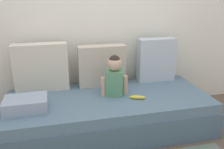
{
  "coord_description": "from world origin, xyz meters",
  "views": [
    {
      "loc": [
        -0.52,
        -2.32,
        1.49
      ],
      "look_at": [
        0.04,
        0.0,
        0.65
      ],
      "focal_mm": 38.77,
      "sensor_mm": 36.0,
      "label": 1
    }
  ],
  "objects_px": {
    "throw_pillow_right": "(156,60)",
    "toddler": "(114,76)",
    "banana": "(137,97)",
    "throw_pillow_left": "(41,67)",
    "couch": "(109,113)",
    "folded_blanket": "(26,104)",
    "throw_pillow_center": "(102,66)"
  },
  "relations": [
    {
      "from": "throw_pillow_right",
      "to": "toddler",
      "type": "distance_m",
      "value": 0.7
    },
    {
      "from": "toddler",
      "to": "folded_blanket",
      "type": "xyz_separation_m",
      "value": [
        -0.9,
        -0.16,
        -0.16
      ]
    },
    {
      "from": "throw_pillow_left",
      "to": "banana",
      "type": "distance_m",
      "value": 1.12
    },
    {
      "from": "couch",
      "to": "folded_blanket",
      "type": "xyz_separation_m",
      "value": [
        -0.83,
        -0.12,
        0.27
      ]
    },
    {
      "from": "throw_pillow_right",
      "to": "banana",
      "type": "xyz_separation_m",
      "value": [
        -0.41,
        -0.49,
        -0.25
      ]
    },
    {
      "from": "throw_pillow_center",
      "to": "toddler",
      "type": "distance_m",
      "value": 0.33
    },
    {
      "from": "throw_pillow_center",
      "to": "throw_pillow_right",
      "type": "xyz_separation_m",
      "value": [
        0.69,
        0.0,
        0.03
      ]
    },
    {
      "from": "throw_pillow_right",
      "to": "folded_blanket",
      "type": "height_order",
      "value": "throw_pillow_right"
    },
    {
      "from": "throw_pillow_center",
      "to": "toddler",
      "type": "height_order",
      "value": "throw_pillow_center"
    },
    {
      "from": "couch",
      "to": "throw_pillow_right",
      "type": "relative_size",
      "value": 4.17
    },
    {
      "from": "throw_pillow_center",
      "to": "folded_blanket",
      "type": "xyz_separation_m",
      "value": [
        -0.83,
        -0.48,
        -0.18
      ]
    },
    {
      "from": "throw_pillow_left",
      "to": "banana",
      "type": "relative_size",
      "value": 3.47
    },
    {
      "from": "throw_pillow_right",
      "to": "throw_pillow_center",
      "type": "bearing_deg",
      "value": 180.0
    },
    {
      "from": "couch",
      "to": "throw_pillow_center",
      "type": "height_order",
      "value": "throw_pillow_center"
    },
    {
      "from": "toddler",
      "to": "throw_pillow_center",
      "type": "bearing_deg",
      "value": 102.86
    },
    {
      "from": "banana",
      "to": "throw_pillow_right",
      "type": "bearing_deg",
      "value": 50.45
    },
    {
      "from": "couch",
      "to": "throw_pillow_left",
      "type": "relative_size",
      "value": 3.77
    },
    {
      "from": "throw_pillow_left",
      "to": "throw_pillow_right",
      "type": "distance_m",
      "value": 1.38
    },
    {
      "from": "couch",
      "to": "toddler",
      "type": "height_order",
      "value": "toddler"
    },
    {
      "from": "throw_pillow_right",
      "to": "toddler",
      "type": "height_order",
      "value": "throw_pillow_right"
    },
    {
      "from": "couch",
      "to": "throw_pillow_left",
      "type": "xyz_separation_m",
      "value": [
        -0.69,
        0.37,
        0.47
      ]
    },
    {
      "from": "throw_pillow_left",
      "to": "throw_pillow_right",
      "type": "bearing_deg",
      "value": 0.0
    },
    {
      "from": "throw_pillow_center",
      "to": "banana",
      "type": "height_order",
      "value": "throw_pillow_center"
    },
    {
      "from": "toddler",
      "to": "folded_blanket",
      "type": "height_order",
      "value": "toddler"
    },
    {
      "from": "throw_pillow_center",
      "to": "folded_blanket",
      "type": "bearing_deg",
      "value": -149.91
    },
    {
      "from": "throw_pillow_right",
      "to": "folded_blanket",
      "type": "xyz_separation_m",
      "value": [
        -1.52,
        -0.48,
        -0.2
      ]
    },
    {
      "from": "banana",
      "to": "folded_blanket",
      "type": "bearing_deg",
      "value": 179.43
    },
    {
      "from": "throw_pillow_center",
      "to": "folded_blanket",
      "type": "relative_size",
      "value": 1.39
    },
    {
      "from": "banana",
      "to": "folded_blanket",
      "type": "relative_size",
      "value": 0.42
    },
    {
      "from": "toddler",
      "to": "throw_pillow_left",
      "type": "bearing_deg",
      "value": 156.93
    },
    {
      "from": "throw_pillow_left",
      "to": "throw_pillow_right",
      "type": "relative_size",
      "value": 1.11
    },
    {
      "from": "couch",
      "to": "throw_pillow_center",
      "type": "xyz_separation_m",
      "value": [
        0.0,
        0.37,
        0.44
      ]
    }
  ]
}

